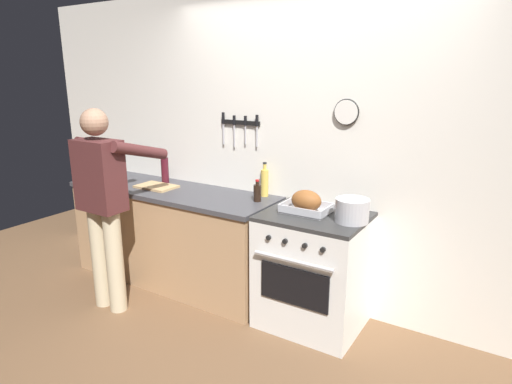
% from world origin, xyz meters
% --- Properties ---
extents(wall_back, '(6.00, 0.13, 2.60)m').
position_xyz_m(wall_back, '(0.00, 1.35, 1.30)').
color(wall_back, white).
rests_on(wall_back, ground).
extents(counter_block, '(2.03, 0.65, 0.90)m').
position_xyz_m(counter_block, '(-1.20, 0.99, 0.45)').
color(counter_block, tan).
rests_on(counter_block, ground).
extents(stove, '(0.76, 0.67, 0.90)m').
position_xyz_m(stove, '(0.22, 0.99, 0.45)').
color(stove, white).
rests_on(stove, ground).
extents(person_cook, '(0.51, 0.63, 1.66)m').
position_xyz_m(person_cook, '(-1.32, 0.34, 0.95)').
color(person_cook, '#C6B793').
rests_on(person_cook, ground).
extents(roasting_pan, '(0.35, 0.26, 0.17)m').
position_xyz_m(roasting_pan, '(0.14, 1.01, 0.98)').
color(roasting_pan, '#B7B7BC').
rests_on(roasting_pan, stove).
extents(stock_pot, '(0.24, 0.24, 0.17)m').
position_xyz_m(stock_pot, '(0.51, 0.98, 0.98)').
color(stock_pot, '#B7B7BC').
rests_on(stock_pot, stove).
extents(cutting_board, '(0.36, 0.24, 0.02)m').
position_xyz_m(cutting_board, '(-1.35, 0.95, 0.91)').
color(cutting_board, tan).
rests_on(cutting_board, counter_block).
extents(bottle_cooking_oil, '(0.06, 0.06, 0.29)m').
position_xyz_m(bottle_cooking_oil, '(-0.36, 1.23, 1.02)').
color(bottle_cooking_oil, gold).
rests_on(bottle_cooking_oil, counter_block).
extents(bottle_soy_sauce, '(0.06, 0.06, 0.18)m').
position_xyz_m(bottle_soy_sauce, '(-0.33, 1.06, 0.97)').
color(bottle_soy_sauce, black).
rests_on(bottle_soy_sauce, counter_block).
extents(bottle_wine_red, '(0.07, 0.07, 0.31)m').
position_xyz_m(bottle_wine_red, '(-1.40, 1.13, 1.03)').
color(bottle_wine_red, '#47141E').
rests_on(bottle_wine_red, counter_block).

